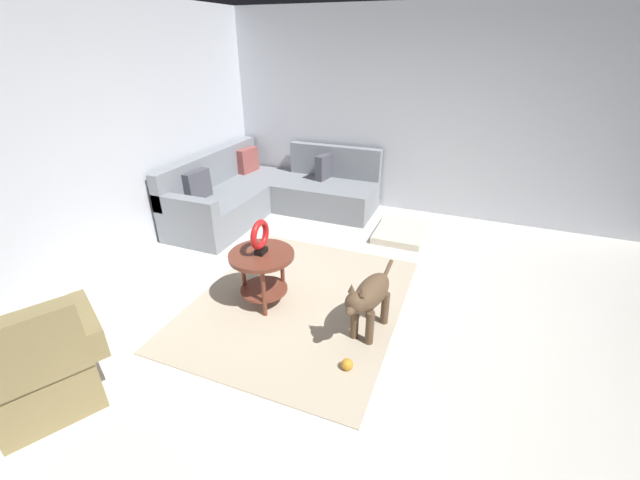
{
  "coord_description": "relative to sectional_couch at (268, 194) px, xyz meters",
  "views": [
    {
      "loc": [
        -2.7,
        -0.65,
        2.28
      ],
      "look_at": [
        0.45,
        0.6,
        0.55
      ],
      "focal_mm": 22.2,
      "sensor_mm": 36.0,
      "label": 1
    }
  ],
  "objects": [
    {
      "name": "sectional_couch",
      "position": [
        0.0,
        0.0,
        0.0
      ],
      "size": [
        2.2,
        2.25,
        0.88
      ],
      "color": "gray",
      "rests_on": "ground_plane"
    },
    {
      "name": "area_rug",
      "position": [
        -1.84,
        -1.31,
        -0.29
      ],
      "size": [
        2.3,
        1.9,
        0.01
      ],
      "primitive_type": "cube",
      "color": "#BCAD93",
      "rests_on": "ground_plane"
    },
    {
      "name": "dog",
      "position": [
        -2.04,
        -2.05,
        0.09
      ],
      "size": [
        0.84,
        0.31,
        0.63
      ],
      "rotation": [
        0.0,
        0.0,
        1.39
      ],
      "color": "brown",
      "rests_on": "ground_plane"
    },
    {
      "name": "torus_sculpture",
      "position": [
        -1.97,
        -1.01,
        0.42
      ],
      "size": [
        0.28,
        0.08,
        0.33
      ],
      "color": "black",
      "rests_on": "side_table"
    },
    {
      "name": "armchair",
      "position": [
        -3.58,
        -0.23,
        0.03
      ],
      "size": [
        0.99,
        0.92,
        0.88
      ],
      "rotation": [
        0.0,
        0.0,
        -0.51
      ],
      "color": "olive",
      "rests_on": "ground_plane"
    },
    {
      "name": "side_table",
      "position": [
        -1.97,
        -1.01,
        0.12
      ],
      "size": [
        0.6,
        0.6,
        0.54
      ],
      "color": "brown",
      "rests_on": "ground_plane"
    },
    {
      "name": "dog_toy_ball",
      "position": [
        -2.51,
        -2.02,
        -0.24
      ],
      "size": [
        0.09,
        0.09,
        0.09
      ],
      "primitive_type": "sphere",
      "color": "orange",
      "rests_on": "ground_plane"
    },
    {
      "name": "wall_back",
      "position": [
        -1.99,
        0.93,
        1.06
      ],
      "size": [
        6.0,
        0.12,
        2.7
      ],
      "primitive_type": "cube",
      "color": "silver",
      "rests_on": "ground_plane"
    },
    {
      "name": "ground_plane",
      "position": [
        -1.99,
        -2.01,
        -0.34
      ],
      "size": [
        6.0,
        6.0,
        0.1
      ],
      "primitive_type": "cube",
      "color": "silver"
    },
    {
      "name": "dog_bed_mat",
      "position": [
        -0.01,
        -1.93,
        -0.25
      ],
      "size": [
        0.8,
        0.6,
        0.09
      ],
      "primitive_type": "cube",
      "color": "beige",
      "rests_on": "ground_plane"
    },
    {
      "name": "wall_right",
      "position": [
        0.95,
        -2.01,
        1.06
      ],
      "size": [
        0.12,
        6.0,
        2.7
      ],
      "primitive_type": "cube",
      "color": "silver",
      "rests_on": "ground_plane"
    }
  ]
}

